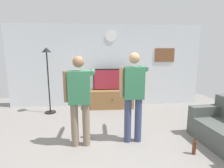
{
  "coord_description": "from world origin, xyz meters",
  "views": [
    {
      "loc": [
        -0.31,
        -2.9,
        1.8
      ],
      "look_at": [
        0.05,
        1.2,
        1.05
      ],
      "focal_mm": 27.9,
      "sensor_mm": 36.0,
      "label": 1
    }
  ],
  "objects_px": {
    "wall_clock": "(111,36)",
    "person_standing_nearer_lamp": "(80,96)",
    "beverage_bottle": "(194,147)",
    "tv_stand": "(112,99)",
    "framed_picture": "(165,55)",
    "floor_lamp": "(47,67)",
    "person_standing_nearer_couch": "(133,93)",
    "television": "(111,79)"
  },
  "relations": [
    {
      "from": "framed_picture",
      "to": "beverage_bottle",
      "type": "xyz_separation_m",
      "value": [
        -0.58,
        -3.08,
        -1.58
      ]
    },
    {
      "from": "tv_stand",
      "to": "person_standing_nearer_lamp",
      "type": "height_order",
      "value": "person_standing_nearer_lamp"
    },
    {
      "from": "framed_picture",
      "to": "person_standing_nearer_lamp",
      "type": "distance_m",
      "value": 3.75
    },
    {
      "from": "tv_stand",
      "to": "framed_picture",
      "type": "relative_size",
      "value": 2.07
    },
    {
      "from": "person_standing_nearer_lamp",
      "to": "wall_clock",
      "type": "bearing_deg",
      "value": 72.84
    },
    {
      "from": "television",
      "to": "framed_picture",
      "type": "height_order",
      "value": "framed_picture"
    },
    {
      "from": "person_standing_nearer_couch",
      "to": "beverage_bottle",
      "type": "xyz_separation_m",
      "value": [
        1.0,
        -0.57,
        -0.89
      ]
    },
    {
      "from": "television",
      "to": "person_standing_nearer_couch",
      "type": "height_order",
      "value": "person_standing_nearer_couch"
    },
    {
      "from": "wall_clock",
      "to": "person_standing_nearer_lamp",
      "type": "xyz_separation_m",
      "value": [
        -0.8,
        -2.58,
        -1.33
      ]
    },
    {
      "from": "floor_lamp",
      "to": "person_standing_nearer_couch",
      "type": "xyz_separation_m",
      "value": [
        2.13,
        -1.88,
        -0.37
      ]
    },
    {
      "from": "television",
      "to": "floor_lamp",
      "type": "relative_size",
      "value": 0.61
    },
    {
      "from": "tv_stand",
      "to": "person_standing_nearer_couch",
      "type": "xyz_separation_m",
      "value": [
        0.25,
        -2.22,
        0.72
      ]
    },
    {
      "from": "framed_picture",
      "to": "tv_stand",
      "type": "bearing_deg",
      "value": -170.83
    },
    {
      "from": "person_standing_nearer_lamp",
      "to": "beverage_bottle",
      "type": "xyz_separation_m",
      "value": [
        2.05,
        -0.5,
        -0.85
      ]
    },
    {
      "from": "tv_stand",
      "to": "beverage_bottle",
      "type": "bearing_deg",
      "value": -65.86
    },
    {
      "from": "beverage_bottle",
      "to": "tv_stand",
      "type": "bearing_deg",
      "value": 114.14
    },
    {
      "from": "tv_stand",
      "to": "floor_lamp",
      "type": "distance_m",
      "value": 2.21
    },
    {
      "from": "floor_lamp",
      "to": "person_standing_nearer_lamp",
      "type": "bearing_deg",
      "value": -60.78
    },
    {
      "from": "framed_picture",
      "to": "person_standing_nearer_couch",
      "type": "xyz_separation_m",
      "value": [
        -1.58,
        -2.51,
        -0.69
      ]
    },
    {
      "from": "tv_stand",
      "to": "framed_picture",
      "type": "distance_m",
      "value": 2.33
    },
    {
      "from": "wall_clock",
      "to": "beverage_bottle",
      "type": "bearing_deg",
      "value": -67.91
    },
    {
      "from": "framed_picture",
      "to": "floor_lamp",
      "type": "bearing_deg",
      "value": -170.36
    },
    {
      "from": "tv_stand",
      "to": "person_standing_nearer_couch",
      "type": "distance_m",
      "value": 2.35
    },
    {
      "from": "floor_lamp",
      "to": "person_standing_nearer_lamp",
      "type": "height_order",
      "value": "floor_lamp"
    },
    {
      "from": "wall_clock",
      "to": "person_standing_nearer_lamp",
      "type": "height_order",
      "value": "wall_clock"
    },
    {
      "from": "framed_picture",
      "to": "person_standing_nearer_lamp",
      "type": "bearing_deg",
      "value": -135.45
    },
    {
      "from": "television",
      "to": "floor_lamp",
      "type": "bearing_deg",
      "value": -168.55
    },
    {
      "from": "floor_lamp",
      "to": "person_standing_nearer_couch",
      "type": "distance_m",
      "value": 2.87
    },
    {
      "from": "person_standing_nearer_lamp",
      "to": "floor_lamp",
      "type": "bearing_deg",
      "value": 119.22
    },
    {
      "from": "wall_clock",
      "to": "framed_picture",
      "type": "relative_size",
      "value": 0.51
    },
    {
      "from": "person_standing_nearer_couch",
      "to": "tv_stand",
      "type": "bearing_deg",
      "value": 96.33
    },
    {
      "from": "tv_stand",
      "to": "beverage_bottle",
      "type": "distance_m",
      "value": 3.06
    },
    {
      "from": "floor_lamp",
      "to": "person_standing_nearer_couch",
      "type": "bearing_deg",
      "value": -41.42
    },
    {
      "from": "person_standing_nearer_couch",
      "to": "framed_picture",
      "type": "bearing_deg",
      "value": 57.83
    },
    {
      "from": "person_standing_nearer_lamp",
      "to": "person_standing_nearer_couch",
      "type": "relative_size",
      "value": 0.97
    },
    {
      "from": "television",
      "to": "person_standing_nearer_couch",
      "type": "relative_size",
      "value": 0.65
    },
    {
      "from": "tv_stand",
      "to": "television",
      "type": "distance_m",
      "value": 0.64
    },
    {
      "from": "television",
      "to": "beverage_bottle",
      "type": "height_order",
      "value": "television"
    },
    {
      "from": "wall_clock",
      "to": "floor_lamp",
      "type": "distance_m",
      "value": 2.19
    },
    {
      "from": "framed_picture",
      "to": "floor_lamp",
      "type": "relative_size",
      "value": 0.35
    },
    {
      "from": "wall_clock",
      "to": "beverage_bottle",
      "type": "xyz_separation_m",
      "value": [
        1.25,
        -3.08,
        -2.18
      ]
    },
    {
      "from": "beverage_bottle",
      "to": "floor_lamp",
      "type": "bearing_deg",
      "value": 141.99
    }
  ]
}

